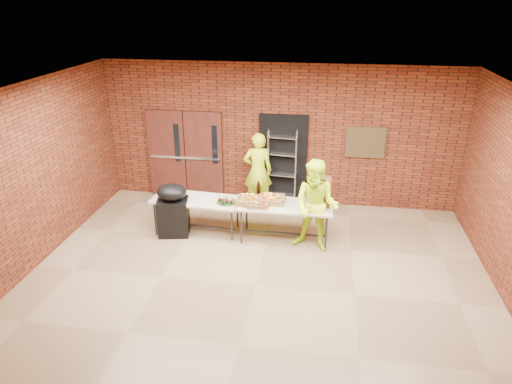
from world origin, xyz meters
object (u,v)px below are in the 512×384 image
wire_rack (282,168)px  volunteer_woman (258,171)px  table_right (285,208)px  coffee_dispenser (320,192)px  covered_grill (173,210)px  volunteer_man (316,206)px  table_left (196,201)px

wire_rack → volunteer_woman: (-0.52, -0.22, -0.01)m
wire_rack → volunteer_woman: size_ratio=1.01×
table_right → volunteer_woman: 1.62m
wire_rack → coffee_dispenser: bearing=-52.7°
covered_grill → volunteer_man: size_ratio=0.61×
wire_rack → coffee_dispenser: (0.89, -1.52, 0.14)m
wire_rack → table_left: 2.24m
coffee_dispenser → covered_grill: (-2.90, -0.25, -0.48)m
volunteer_man → table_right: bearing=170.6°
wire_rack → table_right: (0.24, -1.64, -0.19)m
table_right → volunteer_man: bearing=-24.4°
volunteer_woman → volunteer_man: 2.17m
table_right → coffee_dispenser: size_ratio=3.44×
coffee_dispenser → table_right: bearing=-169.3°
wire_rack → volunteer_man: volunteer_man is taller
wire_rack → covered_grill: wire_rack is taller
table_left → coffee_dispenser: size_ratio=3.40×
covered_grill → table_left: bearing=12.7°
volunteer_man → coffee_dispenser: bearing=97.6°
wire_rack → volunteer_woman: bearing=-149.9°
table_right → covered_grill: (-2.25, -0.13, -0.15)m
wire_rack → covered_grill: size_ratio=1.62×
volunteer_woman → volunteer_man: volunteer_man is taller
volunteer_woman → covered_grill: bearing=34.1°
table_left → table_right: table_right is taller
coffee_dispenser → volunteer_man: size_ratio=0.30×
covered_grill → volunteer_man: (2.85, -0.14, 0.35)m
coffee_dispenser → volunteer_woman: (-1.41, 1.30, -0.15)m
table_left → coffee_dispenser: bearing=5.3°
coffee_dispenser → volunteer_woman: bearing=137.2°
table_right → coffee_dispenser: 0.74m
coffee_dispenser → volunteer_woman: 1.92m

